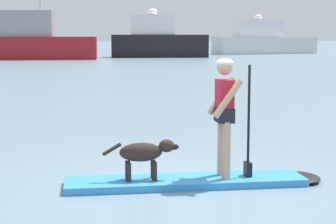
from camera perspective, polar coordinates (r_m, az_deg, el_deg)
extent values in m
plane|color=slate|center=(8.24, 1.71, -7.09)|extent=(400.00, 400.00, 0.00)
cube|color=#338CD8|center=(8.23, 1.71, -6.75)|extent=(3.38, 1.03, 0.10)
ellipsoid|color=black|center=(8.67, 12.67, -6.20)|extent=(0.62, 0.72, 0.10)
cylinder|color=tan|center=(8.37, 5.22, -3.40)|extent=(0.12, 0.12, 0.80)
cylinder|color=tan|center=(8.12, 5.64, -3.74)|extent=(0.12, 0.12, 0.80)
cube|color=black|center=(8.17, 5.47, -0.27)|extent=(0.26, 0.38, 0.20)
cube|color=#B21E2D|center=(8.14, 5.49, 1.16)|extent=(0.23, 0.36, 0.57)
sphere|color=tan|center=(8.10, 5.52, 4.35)|extent=(0.22, 0.22, 0.22)
ellipsoid|color=white|center=(8.10, 5.53, 4.78)|extent=(0.23, 0.23, 0.11)
cylinder|color=tan|center=(8.32, 5.18, 1.56)|extent=(0.42, 0.13, 0.54)
cylinder|color=tan|center=(7.95, 5.81, 1.29)|extent=(0.42, 0.13, 0.54)
cylinder|color=black|center=(8.27, 7.82, -0.87)|extent=(0.04, 0.04, 1.57)
cube|color=black|center=(8.39, 7.73, -5.49)|extent=(0.10, 0.19, 0.20)
ellipsoid|color=#2D231E|center=(8.05, -2.64, -3.90)|extent=(0.61, 0.28, 0.26)
ellipsoid|color=#2D231E|center=(8.08, -0.13, -3.29)|extent=(0.24, 0.18, 0.18)
ellipsoid|color=black|center=(8.10, 0.64, -3.41)|extent=(0.13, 0.09, 0.08)
cylinder|color=#2D231E|center=(8.01, -5.46, -3.62)|extent=(0.27, 0.08, 0.18)
cylinder|color=#2D231E|center=(8.20, -1.45, -5.53)|extent=(0.07, 0.07, 0.26)
cylinder|color=#2D231E|center=(8.05, -1.31, -5.77)|extent=(0.07, 0.07, 0.26)
cylinder|color=#2D231E|center=(8.17, -3.93, -5.60)|extent=(0.07, 0.07, 0.26)
cylinder|color=#2D231E|center=(8.02, -3.84, -5.85)|extent=(0.07, 0.07, 0.26)
cube|color=maroon|center=(52.90, -12.74, 6.06)|extent=(11.03, 4.99, 1.96)
cube|color=gray|center=(52.88, -13.67, 8.30)|extent=(5.12, 3.26, 2.23)
cylinder|color=silver|center=(52.88, -13.68, 8.40)|extent=(3.70, 0.71, 0.14)
cube|color=black|center=(56.65, -0.82, 6.41)|extent=(9.48, 4.36, 2.14)
cube|color=silver|center=(56.50, -1.51, 8.42)|extent=(4.41, 2.78, 1.82)
ellipsoid|color=white|center=(56.53, -1.51, 9.69)|extent=(0.90, 0.90, 0.60)
cube|color=silver|center=(67.84, 9.41, 6.39)|extent=(12.89, 4.89, 1.92)
cube|color=silver|center=(67.46, 8.70, 7.99)|extent=(5.94, 2.94, 1.83)
ellipsoid|color=white|center=(67.49, 8.72, 9.07)|extent=(0.90, 0.90, 0.60)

